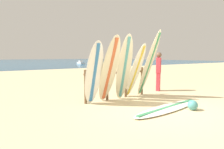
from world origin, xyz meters
TOP-DOWN VIEW (x-y plane):
  - ground_plane at (0.00, 0.00)m, footprint 120.00×120.00m
  - ocean_water at (0.00, 58.00)m, footprint 120.00×80.00m
  - surfboard_rack at (-0.39, 1.90)m, footprint 2.55×0.09m
  - surfboard_leaning_far_left at (-1.48, 1.58)m, footprint 0.59×0.66m
  - surfboard_leaning_left at (-0.97, 1.50)m, footprint 0.59×0.96m
  - surfboard_leaning_center_left at (-0.38, 1.50)m, footprint 0.64×0.83m
  - surfboard_leaning_center at (0.19, 1.57)m, footprint 0.52×0.96m
  - surfboard_leaning_center_right at (0.74, 1.46)m, footprint 0.66×1.02m
  - surfboard_lying_on_sand at (0.07, 0.01)m, footprint 2.88×0.81m
  - beachgoer_standing at (1.96, 2.05)m, footprint 0.32×0.29m
  - small_boat_offshore at (11.18, 30.27)m, footprint 0.79×2.08m
  - beach_ball at (0.55, -0.43)m, footprint 0.28×0.28m

SIDE VIEW (x-z plane):
  - ground_plane at x=0.00m, z-range 0.00..0.00m
  - ocean_water at x=0.00m, z-range 0.00..0.01m
  - surfboard_lying_on_sand at x=0.07m, z-range -0.01..0.08m
  - beach_ball at x=0.55m, z-range 0.00..0.28m
  - small_boat_offshore at x=11.18m, z-range -0.10..0.61m
  - surfboard_rack at x=-0.39m, z-range 0.12..1.21m
  - beachgoer_standing at x=1.96m, z-range 0.08..1.76m
  - surfboard_leaning_center at x=0.19m, z-range 0.00..1.96m
  - surfboard_leaning_far_left at x=-1.48m, z-range 0.00..1.97m
  - surfboard_leaning_left at x=-0.97m, z-range 0.00..2.15m
  - surfboard_leaning_center_left at x=-0.38m, z-range 0.00..2.22m
  - surfboard_leaning_center_right at x=0.74m, z-range 0.00..2.44m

